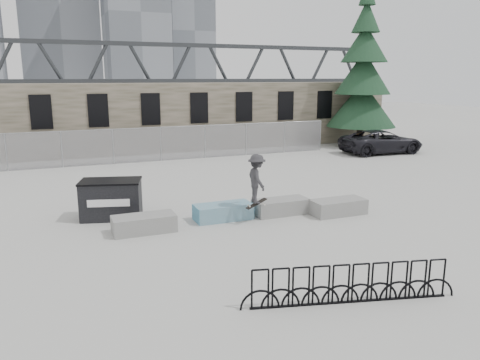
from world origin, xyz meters
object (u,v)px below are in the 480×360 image
bike_rack (351,284)px  suv (381,142)px  dumpster (111,199)px  planter_center_left (223,211)px  planter_center_right (281,206)px  planter_far_left (144,223)px  planter_offset (338,206)px  skateboarder (257,179)px  spruce_tree (363,79)px

bike_rack → suv: (14.22, 16.67, 0.32)m
dumpster → bike_rack: (4.02, -8.56, -0.25)m
dumpster → planter_center_left: bearing=-9.2°
planter_center_right → dumpster: size_ratio=0.85×
planter_far_left → bike_rack: size_ratio=0.42×
suv → dumpster: bearing=116.7°
planter_far_left → planter_center_right: size_ratio=1.00×
planter_far_left → planter_offset: (6.92, -0.69, 0.00)m
planter_offset → skateboarder: skateboarder is taller
spruce_tree → suv: (-0.79, -3.38, -4.00)m
dumpster → bike_rack: dumpster is taller
planter_center_left → suv: size_ratio=0.36×
planter_center_left → planter_offset: bearing=-13.8°
planter_far_left → planter_offset: bearing=-5.7°
planter_far_left → planter_center_right: bearing=1.7°
bike_rack → spruce_tree: 25.41m
planter_center_left → planter_center_right: 2.19m
planter_center_left → skateboarder: (0.95, -0.74, 1.23)m
planter_center_right → suv: suv is taller
bike_rack → planter_center_left: bearing=93.7°
dumpster → suv: suv is taller
planter_offset → suv: suv is taller
planter_offset → spruce_tree: size_ratio=0.17×
planter_offset → bike_rack: (-3.65, -5.90, 0.14)m
bike_rack → planter_offset: bearing=58.2°
planter_center_left → planter_offset: same height
planter_far_left → planter_center_left: same height
planter_center_right → planter_offset: same height
planter_far_left → planter_center_right: same height
planter_center_right → skateboarder: bearing=-154.9°
planter_center_right → bike_rack: bike_rack is taller
planter_far_left → spruce_tree: bearing=36.4°
planter_center_right → suv: bearing=38.5°
planter_center_right → skateboarder: size_ratio=1.08×
dumpster → suv: (18.24, 8.11, 0.07)m
planter_center_right → suv: size_ratio=0.36×
planter_far_left → dumpster: 2.15m
planter_center_left → planter_offset: 4.22m
dumpster → skateboarder: size_ratio=1.26×
planter_offset → spruce_tree: spruce_tree is taller
dumpster → planter_offset: bearing=-3.5°
dumpster → suv: bearing=39.6°
planter_center_right → planter_offset: (1.91, -0.83, 0.00)m
dumpster → bike_rack: bearing=-49.2°
skateboarder → planter_center_left: bearing=55.6°
planter_offset → bike_rack: size_ratio=0.42×
planter_offset → skateboarder: size_ratio=1.08×
suv → planter_offset: bearing=138.3°
skateboarder → bike_rack: bearing=179.0°
bike_rack → skateboarder: (0.51, 6.15, 1.09)m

